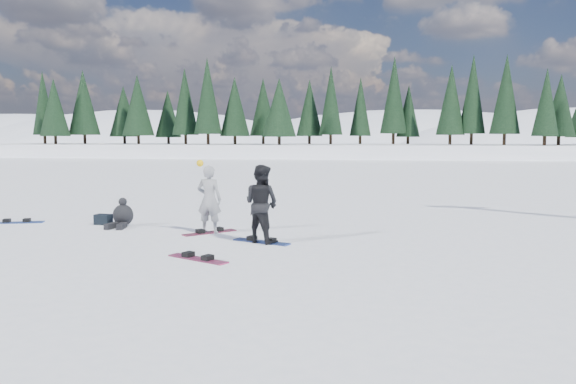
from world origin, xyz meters
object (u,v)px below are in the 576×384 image
object	(u,v)px
seated_rider	(122,215)
snowboard_loose_b	(198,259)
snowboarder_woman	(209,199)
snowboard_loose_c	(17,223)
snowboarder_man	(261,204)
gear_bag	(103,219)

from	to	relation	value
seated_rider	snowboard_loose_b	xyz separation A→B (m)	(3.36, -3.87, -0.30)
snowboarder_woman	seated_rider	xyz separation A→B (m)	(-2.75, 0.73, -0.59)
snowboarder_woman	snowboard_loose_b	size ratio (longest dim) A/B	1.30
seated_rider	snowboard_loose_c	xyz separation A→B (m)	(-3.37, 0.19, -0.30)
snowboarder_woman	seated_rider	world-z (taller)	snowboarder_woman
snowboarder_man	seated_rider	distance (m)	4.75
snowboard_loose_c	seated_rider	bearing A→B (deg)	-19.71
snowboarder_woman	seated_rider	distance (m)	2.90
seated_rider	snowboard_loose_b	world-z (taller)	seated_rider
snowboarder_man	gear_bag	distance (m)	5.51
snowboarder_man	snowboard_loose_c	bearing A→B (deg)	12.93
seated_rider	snowboard_loose_c	world-z (taller)	seated_rider
seated_rider	gear_bag	size ratio (longest dim) A/B	2.15
snowboarder_woman	snowboarder_man	bearing A→B (deg)	149.20
snowboarder_woman	seated_rider	size ratio (longest dim) A/B	2.01
gear_bag	snowboard_loose_c	bearing A→B (deg)	-178.59
snowboard_loose_b	seated_rider	bearing A→B (deg)	159.25
snowboarder_man	snowboard_loose_b	distance (m)	2.45
gear_bag	snowboard_loose_b	distance (m)	5.79
snowboard_loose_c	snowboarder_woman	bearing A→B (deg)	-25.08
snowboarder_man	snowboard_loose_b	bearing A→B (deg)	91.96
seated_rider	snowboard_loose_b	bearing A→B (deg)	-48.19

